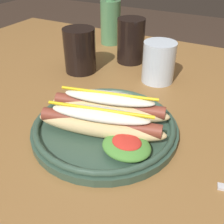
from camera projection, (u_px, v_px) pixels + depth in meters
name	position (u px, v px, depth m)	size (l,w,h in m)	color
dining_table	(114.00, 124.00, 0.72)	(1.37, 0.93, 0.74)	olive
hot_dog_plate	(106.00, 122.00, 0.53)	(0.29, 0.29, 0.08)	#334C3D
soda_cup	(131.00, 41.00, 0.81)	(0.08, 0.08, 0.13)	black
water_cup	(159.00, 62.00, 0.70)	(0.08, 0.08, 0.11)	silver
extra_cup	(80.00, 50.00, 0.75)	(0.09, 0.09, 0.12)	black
glass_bottle	(110.00, 20.00, 0.94)	(0.07, 0.07, 0.22)	#4C7F51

